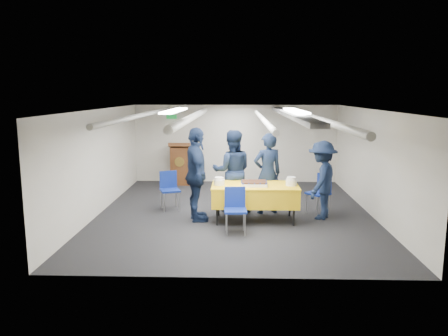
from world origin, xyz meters
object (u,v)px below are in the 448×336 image
(chair_near, at_px, (235,205))
(sailor_b, at_px, (232,171))
(podium, at_px, (181,164))
(sailor_d, at_px, (322,180))
(sheet_cake, at_px, (254,183))
(sailor_c, at_px, (196,175))
(serving_table, at_px, (255,195))
(chair_right, at_px, (321,189))
(chair_left, at_px, (169,186))
(sailor_a, at_px, (267,173))

(chair_near, bearing_deg, sailor_b, 93.05)
(podium, height_order, sailor_b, sailor_b)
(podium, relative_size, sailor_d, 0.75)
(sheet_cake, bearing_deg, chair_near, -118.88)
(sheet_cake, distance_m, sailor_c, 1.21)
(podium, xyz_separation_m, sailor_b, (1.55, -2.90, 0.31))
(sheet_cake, height_order, sailor_b, sailor_b)
(serving_table, bearing_deg, sailor_b, 123.25)
(chair_right, bearing_deg, sailor_d, -98.74)
(serving_table, relative_size, chair_near, 2.05)
(serving_table, relative_size, chair_left, 2.05)
(serving_table, bearing_deg, chair_left, 154.89)
(sheet_cake, bearing_deg, sailor_c, 177.26)
(sheet_cake, relative_size, sailor_b, 0.29)
(chair_left, relative_size, sailor_d, 0.52)
(chair_near, height_order, sailor_a, sailor_a)
(sheet_cake, relative_size, sailor_d, 0.32)
(sailor_b, bearing_deg, sailor_d, 161.49)
(sheet_cake, bearing_deg, serving_table, 74.44)
(sheet_cake, distance_m, chair_right, 1.71)
(podium, bearing_deg, sailor_d, -44.78)
(chair_near, bearing_deg, sailor_a, 62.98)
(chair_near, bearing_deg, serving_table, 62.37)
(serving_table, xyz_separation_m, sheet_cake, (-0.02, -0.08, 0.26))
(chair_right, xyz_separation_m, sailor_a, (-1.19, -0.07, 0.37))
(sheet_cake, xyz_separation_m, chair_left, (-1.92, 0.99, -0.28))
(sailor_c, bearing_deg, chair_right, -87.55)
(podium, height_order, sailor_c, sailor_c)
(sailor_a, bearing_deg, sailor_d, 142.03)
(sailor_a, bearing_deg, sailor_b, -29.15)
(sailor_b, bearing_deg, sailor_a, 166.77)
(sheet_cake, xyz_separation_m, chair_near, (-0.38, -0.70, -0.28))
(chair_near, distance_m, chair_right, 2.38)
(sailor_b, bearing_deg, sailor_c, 43.21)
(sailor_b, bearing_deg, sheet_cake, 116.37)
(podium, xyz_separation_m, sailor_a, (2.33, -3.04, 0.28))
(chair_near, relative_size, sailor_c, 0.44)
(sailor_a, xyz_separation_m, sailor_c, (-1.51, -0.62, 0.08))
(serving_table, relative_size, sailor_c, 0.91)
(chair_left, bearing_deg, serving_table, -25.11)
(podium, bearing_deg, sailor_a, -52.55)
(serving_table, relative_size, podium, 1.43)
(podium, relative_size, chair_right, 1.44)
(sheet_cake, relative_size, sailor_a, 0.30)
(chair_near, height_order, chair_left, same)
(chair_left, distance_m, sailor_a, 2.29)
(chair_near, distance_m, sailor_b, 1.57)
(sailor_d, bearing_deg, chair_left, -74.96)
(sailor_a, distance_m, sailor_b, 0.80)
(sailor_a, xyz_separation_m, sailor_b, (-0.78, 0.14, 0.02))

